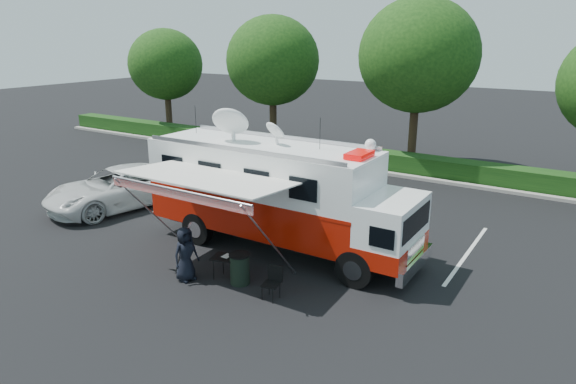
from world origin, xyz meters
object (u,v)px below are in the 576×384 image
object	(u,v)px
command_truck	(278,194)
white_suv	(121,207)
folding_table	(227,258)
trash_bin	(240,269)

from	to	relation	value
command_truck	white_suv	size ratio (longest dim) A/B	1.57
command_truck	folding_table	size ratio (longest dim) A/B	9.42
command_truck	trash_bin	world-z (taller)	command_truck
folding_table	command_truck	bearing A→B (deg)	90.33
white_suv	folding_table	bearing A→B (deg)	-5.96
command_truck	folding_table	distance (m)	3.01
command_truck	white_suv	distance (m)	8.31
trash_bin	folding_table	bearing A→B (deg)	-177.63
white_suv	folding_table	distance (m)	8.61
folding_table	trash_bin	world-z (taller)	trash_bin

